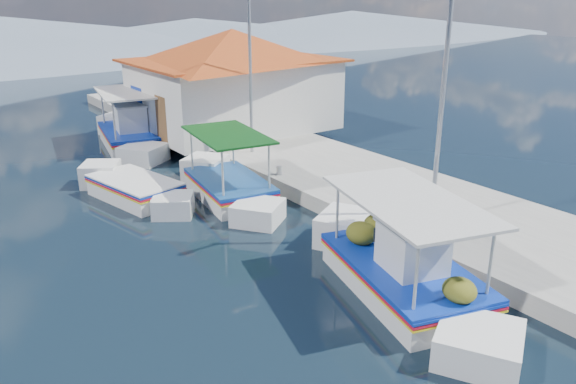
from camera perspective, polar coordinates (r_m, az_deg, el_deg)
ground at (r=11.62m, az=6.55°, el=-13.92°), size 160.00×160.00×0.00m
quay at (r=19.13m, az=7.71°, el=0.71°), size 5.00×44.00×0.50m
bollards at (r=17.14m, az=4.35°, el=-0.01°), size 0.20×17.20×0.30m
main_caique at (r=12.97m, az=11.33°, el=-7.94°), size 3.51×7.25×2.48m
caique_green_canopy at (r=18.46m, az=-6.13°, el=0.44°), size 2.56×6.43×2.43m
caique_blue_hull at (r=19.04m, az=-15.31°, el=0.17°), size 2.49×5.69×1.03m
caique_far at (r=25.63m, az=-15.73°, el=5.59°), size 3.20×7.51×2.68m
harbor_building at (r=25.78m, az=-5.57°, el=11.48°), size 10.49×10.49×4.40m
lamp_post_near at (r=14.60m, az=15.18°, el=8.93°), size 1.21×0.14×6.00m
lamp_post_far at (r=21.37m, az=-4.09°, el=12.76°), size 1.21×0.14×6.00m
mountain_ridge at (r=64.56m, az=-24.67°, el=14.06°), size 171.40×96.00×5.50m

